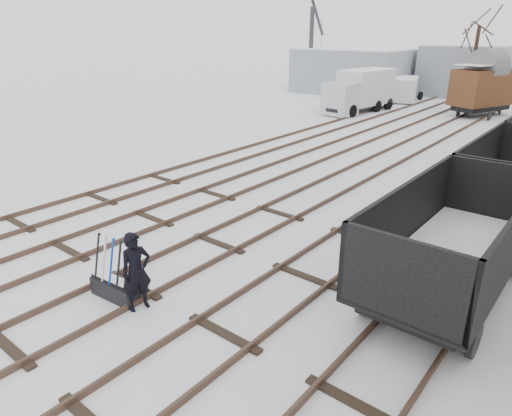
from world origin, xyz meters
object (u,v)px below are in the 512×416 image
at_px(box_van_wagon, 484,86).
at_px(freight_wagon_a, 451,256).
at_px(worker, 136,272).
at_px(panel_van, 405,89).
at_px(crane, 311,68).
at_px(ground_frame, 115,287).
at_px(lorry, 360,91).

bearing_deg(box_van_wagon, freight_wagon_a, -55.29).
bearing_deg(worker, freight_wagon_a, -30.77).
xyz_separation_m(panel_van, crane, (-9.38, -0.22, 1.27)).
distance_m(worker, freight_wagon_a, 7.18).
height_order(box_van_wagon, panel_van, box_van_wagon).
bearing_deg(ground_frame, freight_wagon_a, 35.81).
bearing_deg(freight_wagon_a, ground_frame, -139.21).
xyz_separation_m(box_van_wagon, crane, (-16.42, 3.24, 0.22)).
distance_m(worker, panel_van, 34.86).
bearing_deg(box_van_wagon, panel_van, 175.62).
relative_size(ground_frame, panel_van, 0.31).
distance_m(ground_frame, lorry, 27.66).
bearing_deg(crane, ground_frame, -81.26).
height_order(worker, box_van_wagon, box_van_wagon).
relative_size(worker, freight_wagon_a, 0.30).
relative_size(box_van_wagon, lorry, 0.76).
bearing_deg(box_van_wagon, worker, -66.89).
bearing_deg(crane, lorry, -56.16).
relative_size(worker, box_van_wagon, 0.35).
relative_size(panel_van, crane, 0.55).
bearing_deg(crane, freight_wagon_a, -69.31).
bearing_deg(freight_wagon_a, box_van_wagon, 102.94).
height_order(panel_van, crane, crane).
height_order(ground_frame, crane, crane).
bearing_deg(crane, worker, -80.17).
height_order(ground_frame, panel_van, panel_van).
bearing_deg(crane, box_van_wagon, -28.23).
bearing_deg(lorry, worker, -65.58).
bearing_deg(lorry, box_van_wagon, 35.51).
relative_size(ground_frame, lorry, 0.22).
xyz_separation_m(worker, box_van_wagon, (-0.72, 30.53, 1.16)).
relative_size(box_van_wagon, panel_van, 1.08).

